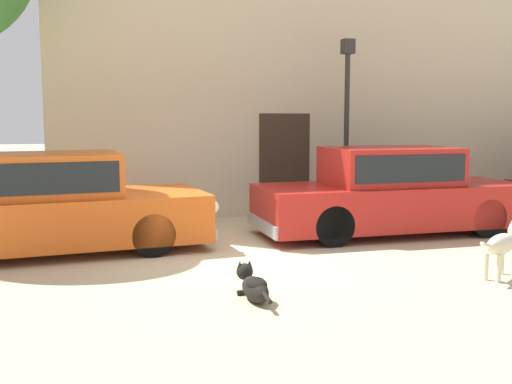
# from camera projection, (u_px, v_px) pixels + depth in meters

# --- Properties ---
(ground_plane) EXTENTS (80.00, 80.00, 0.00)m
(ground_plane) POSITION_uv_depth(u_px,v_px,m) (232.00, 255.00, 9.07)
(ground_plane) COLOR #CCB78E
(parked_sedan_nearest) EXTENTS (4.87, 2.12, 1.50)m
(parked_sedan_nearest) POSITION_uv_depth(u_px,v_px,m) (48.00, 204.00, 9.14)
(parked_sedan_nearest) COLOR #D15619
(parked_sedan_nearest) RESTS_ON ground_plane
(parked_sedan_second) EXTENTS (4.86, 1.81, 1.51)m
(parked_sedan_second) POSITION_uv_depth(u_px,v_px,m) (391.00, 192.00, 10.64)
(parked_sedan_second) COLOR #AD1E19
(parked_sedan_second) RESTS_ON ground_plane
(apartment_block) EXTENTS (13.42, 6.91, 8.24)m
(apartment_block) POSITION_uv_depth(u_px,v_px,m) (313.00, 37.00, 16.18)
(apartment_block) COLOR beige
(apartment_block) RESTS_ON ground_plane
(stray_dog_spotted) EXTENTS (0.26, 1.02, 0.38)m
(stray_dog_spotted) POSITION_uv_depth(u_px,v_px,m) (254.00, 285.00, 6.82)
(stray_dog_spotted) COLOR black
(stray_dog_spotted) RESTS_ON ground_plane
(stray_dog_tan) EXTENTS (1.01, 0.54, 0.69)m
(stray_dog_tan) POSITION_uv_depth(u_px,v_px,m) (504.00, 243.00, 7.75)
(stray_dog_tan) COLOR beige
(stray_dog_tan) RESTS_ON ground_plane
(street_lamp) EXTENTS (0.22, 0.22, 3.53)m
(street_lamp) POSITION_uv_depth(u_px,v_px,m) (347.00, 104.00, 11.99)
(street_lamp) COLOR #2D2B28
(street_lamp) RESTS_ON ground_plane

